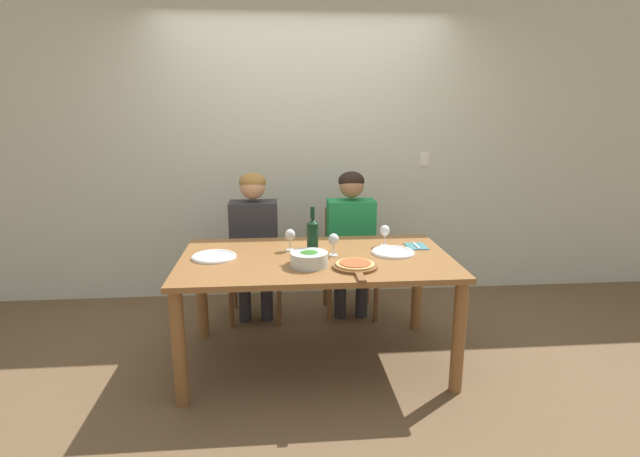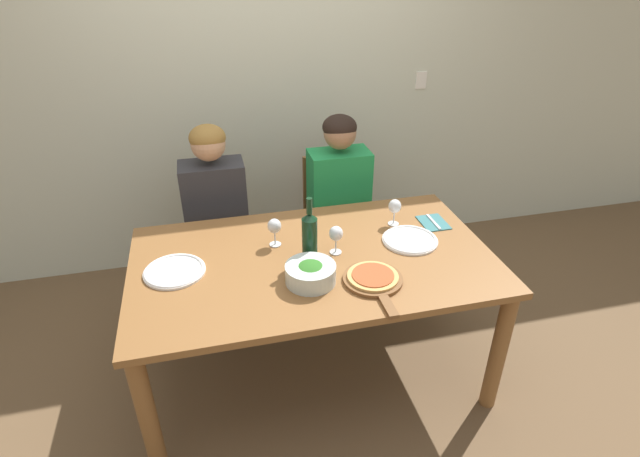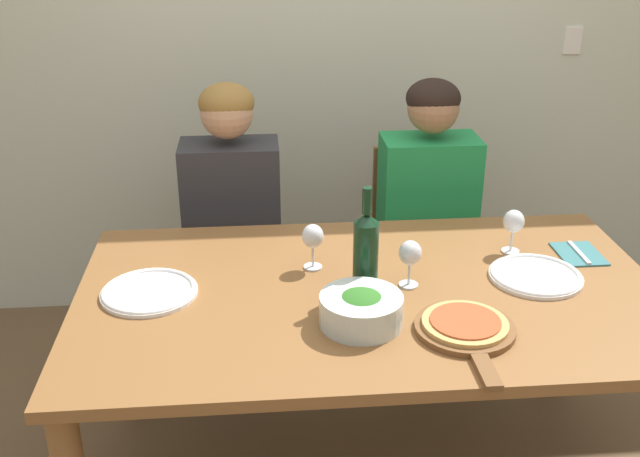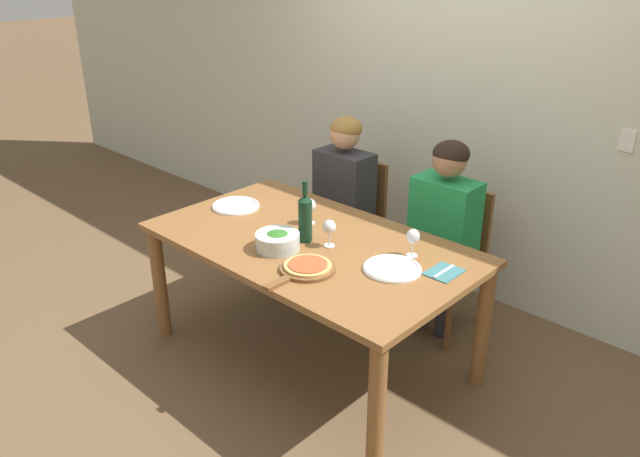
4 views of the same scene
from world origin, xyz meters
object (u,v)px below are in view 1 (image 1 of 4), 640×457
wine_glass_left (290,236)px  wine_glass_centre (334,240)px  person_man (351,231)px  wine_glass_right (385,232)px  wine_bottle (313,237)px  pizza_on_board (355,266)px  chair_left (255,259)px  chair_right (349,257)px  dinner_plate_right (393,252)px  fork_on_napkin (416,246)px  broccoli_bowl (309,259)px  dinner_plate_left (214,257)px  person_woman (254,233)px

wine_glass_left → wine_glass_centre: size_ratio=1.00×
person_man → wine_glass_right: person_man is taller
wine_bottle → pizza_on_board: size_ratio=0.82×
chair_left → wine_glass_centre: 1.08m
chair_right → wine_glass_right: 0.77m
person_man → dinner_plate_right: bearing=-76.4°
wine_bottle → fork_on_napkin: wine_bottle is taller
pizza_on_board → wine_glass_right: (0.28, 0.48, 0.09)m
person_man → fork_on_napkin: person_man is taller
wine_bottle → broccoli_bowl: size_ratio=1.46×
dinner_plate_left → dinner_plate_right: (1.19, -0.00, 0.00)m
dinner_plate_right → pizza_on_board: size_ratio=0.69×
chair_right → broccoli_bowl: 1.18m
wine_glass_right → wine_bottle: bearing=-155.4°
wine_glass_right → dinner_plate_right: bearing=-84.4°
chair_right → wine_glass_left: bearing=-126.0°
person_woman → broccoli_bowl: size_ratio=5.20×
person_man → fork_on_napkin: 0.69m
wine_bottle → wine_glass_right: wine_bottle is taller
wine_glass_right → wine_glass_centre: 0.44m
wine_glass_centre → person_woman: bearing=126.9°
chair_left → wine_glass_centre: (0.56, -0.85, 0.38)m
dinner_plate_left → dinner_plate_right: 1.19m
wine_glass_right → wine_glass_left: bearing=-175.0°
wine_glass_right → fork_on_napkin: wine_glass_right is taller
wine_bottle → pizza_on_board: bearing=-44.8°
broccoli_bowl → wine_glass_left: size_ratio=1.55×
chair_right → person_man: size_ratio=0.73×
wine_glass_centre → pizza_on_board: bearing=-69.7°
pizza_on_board → wine_glass_left: size_ratio=2.76×
dinner_plate_right → wine_glass_centre: bearing=-178.1°
chair_left → dinner_plate_right: size_ratio=3.05×
pizza_on_board → fork_on_napkin: (0.50, 0.44, -0.01)m
wine_glass_centre → wine_bottle: bearing=-165.3°
pizza_on_board → wine_glass_right: size_ratio=2.76×
person_man → dinner_plate_left: person_man is taller
person_woman → wine_glass_left: (0.27, -0.60, 0.13)m
chair_left → dinner_plate_right: bearing=-41.0°
person_woman → wine_glass_centre: 0.94m
fork_on_napkin → person_woman: bearing=153.6°
chair_left → fork_on_napkin: chair_left is taller
person_man → wine_bottle: bearing=-115.4°
wine_glass_left → wine_glass_right: size_ratio=1.00×
dinner_plate_right → person_man: bearing=103.6°
dinner_plate_right → wine_glass_centre: 0.42m
person_woman → chair_right: bearing=7.9°
broccoli_bowl → pizza_on_board: 0.29m
broccoli_bowl → pizza_on_board: bearing=-14.2°
dinner_plate_right → pizza_on_board: 0.42m
pizza_on_board → wine_glass_right: 0.57m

